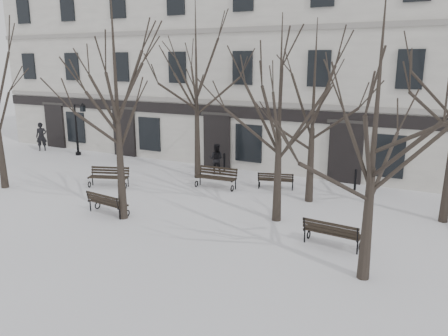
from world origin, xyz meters
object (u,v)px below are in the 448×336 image
Objects in this scene: tree_1 at (115,74)px; bench_4 at (276,180)px; bench_1 at (107,203)px; bench_3 at (216,177)px; bench_2 at (332,232)px; tree_3 at (377,109)px; lamp_post at (79,125)px; tree_2 at (280,96)px; bench_0 at (109,176)px.

bench_4 is (3.71, 6.24, -4.87)m from tree_1.
bench_4 is at bearing -119.45° from bench_1.
bench_3 is 2.74m from bench_4.
tree_3 is at bearing 132.56° from bench_2.
bench_3 is at bearing -104.62° from bench_1.
bench_3 is 11.29m from lamp_post.
lamp_post is (-8.95, 7.56, 1.42)m from bench_1.
tree_3 reaches higher than tree_2.
tree_3 is at bearing -40.07° from tree_2.
bench_1 is 8.46m from bench_2.
bench_3 is at bearing 145.78° from tree_2.
lamp_post reaches higher than bench_2.
tree_2 is 16.04m from lamp_post.
tree_2 is 3.97× the size of bench_2.
bench_1 is 0.55× the size of lamp_post.
lamp_post is (-13.47, 1.35, 1.46)m from bench_4.
bench_3 is (-6.40, 4.18, 0.04)m from bench_2.
tree_1 is at bearing -61.87° from bench_0.
tree_2 is at bearing -23.90° from bench_0.
tree_3 reaches higher than bench_2.
bench_4 is at bearing 19.76° from bench_3.
bench_0 is 7.98m from lamp_post.
tree_1 reaches higher than tree_2.
bench_1 is at bearing -158.07° from tree_2.
tree_3 reaches higher than bench_3.
bench_0 is at bearing 7.99° from bench_4.
tree_1 is at bearing 12.09° from bench_2.
lamp_post reaches higher than bench_1.
tree_1 is 8.92m from tree_3.
tree_1 is at bearing 175.82° from tree_3.
bench_2 is (8.40, 0.97, 0.01)m from bench_1.
tree_2 is at bearing -151.45° from bench_1.
tree_3 is at bearing -36.75° from bench_0.
tree_3 reaches higher than lamp_post.
tree_3 is at bearing -177.37° from bench_1.
tree_3 is 3.99× the size of bench_2.
bench_2 reaches higher than bench_4.
bench_0 is 1.05× the size of bench_2.
bench_1 is 7.68m from bench_4.
lamp_post is (-9.77, 7.59, -3.41)m from tree_1.
bench_0 is at bearing -157.89° from bench_3.
lamp_post is at bearing 124.34° from bench_0.
bench_2 is at bearing -166.82° from bench_1.
bench_4 is at bearing 126.84° from tree_3.
bench_0 reaches higher than bench_1.
bench_2 is 6.52m from bench_4.
tree_2 is (5.19, 2.44, -0.74)m from tree_1.
tree_2 is at bearing 25.23° from tree_1.
bench_2 is 0.94× the size of bench_3.
lamp_post reaches higher than bench_0.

